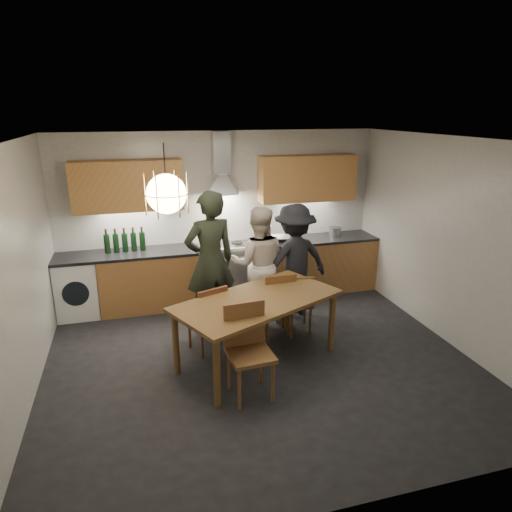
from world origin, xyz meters
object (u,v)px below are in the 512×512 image
object	(u,v)px
person_left	(210,262)
person_mid	(258,264)
dining_table	(258,306)
chair_front	(248,343)
chair_back_left	(210,315)
person_right	(294,261)
mixing_bowl	(280,238)
stock_pot	(335,232)
wine_bottles	(125,240)

from	to	relation	value
person_left	person_mid	bearing A→B (deg)	179.20
dining_table	chair_front	bearing A→B (deg)	-140.51
chair_back_left	person_left	bearing A→B (deg)	-122.78
chair_front	person_right	xyz separation A→B (m)	(1.14, 1.72, 0.26)
dining_table	person_mid	world-z (taller)	person_mid
chair_front	dining_table	bearing A→B (deg)	60.13
person_mid	person_right	distance (m)	0.53
person_right	mixing_bowl	bearing A→B (deg)	-102.12
mixing_bowl	person_left	bearing A→B (deg)	-144.58
person_right	stock_pot	distance (m)	1.31
mixing_bowl	dining_table	bearing A→B (deg)	-115.16
dining_table	wine_bottles	size ratio (longest dim) A/B	3.67
person_right	stock_pot	xyz separation A→B (m)	(1.01, 0.82, 0.14)
chair_front	mixing_bowl	bearing A→B (deg)	60.42
chair_back_left	person_mid	size ratio (longest dim) A/B	0.53
chair_back_left	mixing_bowl	bearing A→B (deg)	-152.82
dining_table	person_right	world-z (taller)	person_right
person_right	stock_pot	world-z (taller)	person_right
person_left	chair_back_left	bearing A→B (deg)	66.21
chair_front	person_left	world-z (taller)	person_left
dining_table	chair_back_left	bearing A→B (deg)	118.58
person_mid	wine_bottles	bearing A→B (deg)	-9.62
chair_back_left	person_mid	distance (m)	1.22
wine_bottles	person_right	bearing A→B (deg)	-20.07
chair_back_left	person_right	size ratio (longest dim) A/B	0.53
dining_table	person_left	distance (m)	1.13
chair_back_left	wine_bottles	bearing A→B (deg)	-80.89
chair_back_left	person_left	xyz separation A→B (m)	(0.14, 0.67, 0.46)
person_mid	dining_table	bearing A→B (deg)	89.26
person_right	mixing_bowl	size ratio (longest dim) A/B	5.28
dining_table	person_left	size ratio (longest dim) A/B	1.12
person_mid	person_left	bearing A→B (deg)	26.46
person_left	person_mid	xyz separation A→B (m)	(0.71, 0.14, -0.14)
dining_table	person_mid	bearing A→B (deg)	48.85
dining_table	person_left	xyz separation A→B (m)	(-0.36, 1.05, 0.24)
mixing_bowl	wine_bottles	size ratio (longest dim) A/B	0.53
chair_front	person_mid	xyz separation A→B (m)	(0.61, 1.74, 0.25)
chair_front	wine_bottles	size ratio (longest dim) A/B	1.69
chair_front	person_left	bearing A→B (deg)	89.26
chair_front	chair_back_left	bearing A→B (deg)	100.33
chair_front	mixing_bowl	distance (m)	2.80
person_mid	wine_bottles	world-z (taller)	person_mid
chair_front	wine_bottles	distance (m)	2.89
chair_front	person_right	size ratio (longest dim) A/B	0.60
dining_table	person_mid	xyz separation A→B (m)	(0.34, 1.18, 0.10)
person_mid	mixing_bowl	distance (m)	0.97
dining_table	chair_back_left	size ratio (longest dim) A/B	2.46
dining_table	person_right	distance (m)	1.47
chair_back_left	person_mid	bearing A→B (deg)	-157.22
person_left	chair_front	bearing A→B (deg)	81.76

